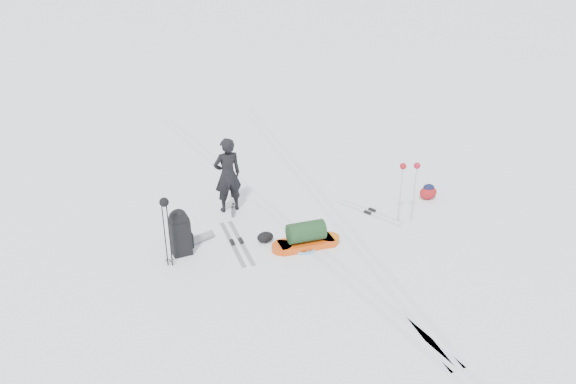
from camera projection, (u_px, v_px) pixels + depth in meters
name	position (u px, v px, depth m)	size (l,w,h in m)	color
ground	(294.00, 231.00, 12.33)	(200.00, 200.00, 0.00)	white
snow_hill_backdrop	(376.00, 272.00, 134.68)	(359.50, 192.00, 162.45)	white
ski_tracks	(301.00, 209.00, 13.28)	(3.38, 17.97, 0.01)	silver
skier	(228.00, 175.00, 12.87)	(0.66, 0.43, 1.80)	black
pulk_sled	(306.00, 237.00, 11.64)	(1.52, 0.60, 0.57)	#D4440C
expedition_rucksack	(183.00, 233.00, 11.33)	(0.99, 0.63, 0.97)	black
ski_poles_black	(165.00, 211.00, 10.57)	(0.20, 0.18, 1.48)	black
ski_poles_silver	(409.00, 173.00, 12.24)	(0.44, 0.25, 1.43)	#B1B3B8
touring_skis_grey	(237.00, 243.00, 11.85)	(0.47, 1.94, 0.07)	#9A9DA3
touring_skis_white	(370.00, 212.00, 13.11)	(0.91, 1.78, 0.07)	silver
rope_coil	(304.00, 247.00, 11.64)	(0.65, 0.65, 0.06)	#5BA8DD
small_daypack	(428.00, 192.00, 13.72)	(0.46, 0.35, 0.38)	maroon
thermos_pair	(233.00, 210.00, 12.96)	(0.17, 0.27, 0.27)	#505257
stuff_sack	(265.00, 237.00, 11.87)	(0.43, 0.38, 0.22)	black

